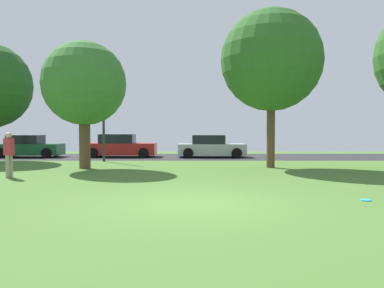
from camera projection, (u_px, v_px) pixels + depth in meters
name	position (u px, v px, depth m)	size (l,w,h in m)	color
ground_plane	(192.00, 203.00, 9.28)	(44.00, 44.00, 0.00)	#47702D
road_strip	(191.00, 157.00, 25.27)	(44.00, 6.40, 0.01)	#28282B
oak_tree_center	(83.00, 84.00, 17.47)	(3.83, 3.83, 5.82)	brown
oak_tree_right	(270.00, 61.00, 17.89)	(4.75, 4.75, 7.41)	brown
person_catcher	(7.00, 153.00, 14.19)	(0.37, 0.31, 1.69)	gray
frisbee_disc	(364.00, 200.00, 9.66)	(0.27, 0.27, 0.03)	#2DB2E0
parked_car_green	(27.00, 147.00, 24.87)	(4.17, 1.96, 1.44)	#195633
parked_car_red	(119.00, 147.00, 25.09)	(4.56, 2.09, 1.49)	#B21E1E
parked_car_silver	(209.00, 147.00, 24.92)	(4.35, 2.12, 1.44)	#B7B7BC
street_lamp_post	(102.00, 121.00, 21.37)	(0.14, 0.14, 4.50)	#2D2D33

